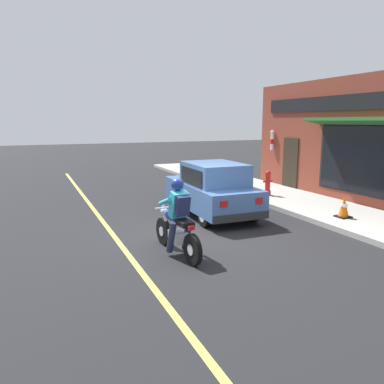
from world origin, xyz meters
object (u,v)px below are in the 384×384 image
object	(u,v)px
car_hatchback	(212,189)
motorcycle_with_rider	(177,223)
fire_hydrant	(268,183)
traffic_cone	(344,207)

from	to	relation	value
car_hatchback	motorcycle_with_rider	bearing A→B (deg)	-128.24
motorcycle_with_rider	car_hatchback	xyz separation A→B (m)	(2.16, 2.75, 0.09)
car_hatchback	fire_hydrant	xyz separation A→B (m)	(2.88, 1.28, -0.19)
motorcycle_with_rider	fire_hydrant	size ratio (longest dim) A/B	2.30
car_hatchback	fire_hydrant	distance (m)	3.15
car_hatchback	fire_hydrant	bearing A→B (deg)	23.93
car_hatchback	traffic_cone	size ratio (longest dim) A/B	6.36
car_hatchback	fire_hydrant	size ratio (longest dim) A/B	4.34
traffic_cone	fire_hydrant	bearing A→B (deg)	91.20
motorcycle_with_rider	car_hatchback	size ratio (longest dim) A/B	0.53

